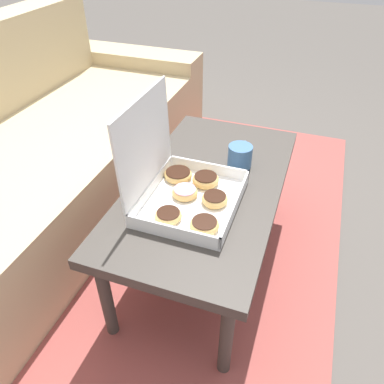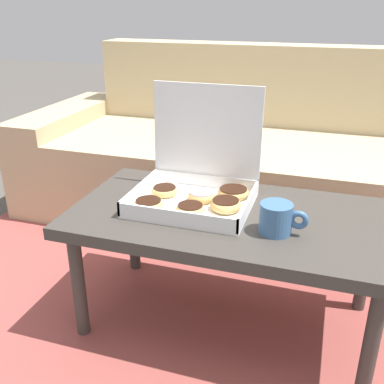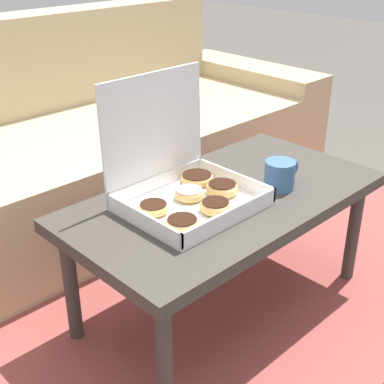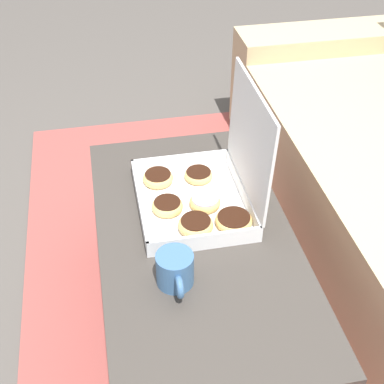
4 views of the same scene
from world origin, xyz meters
TOP-DOWN VIEW (x-y plane):
  - ground_plane at (0.00, 0.00)m, footprint 12.00×12.00m
  - area_rug at (0.00, 0.30)m, footprint 2.67×1.90m
  - coffee_table at (0.00, -0.08)m, footprint 1.02×0.55m
  - pastry_box at (-0.12, -0.04)m, footprint 0.38×0.33m
  - coffee_mug at (0.16, -0.17)m, footprint 0.14×0.10m

SIDE VIEW (x-z plane):
  - ground_plane at x=0.00m, z-range 0.00..0.00m
  - area_rug at x=0.00m, z-range 0.00..0.01m
  - coffee_table at x=0.00m, z-range 0.17..0.60m
  - coffee_mug at x=0.16m, z-range 0.43..0.52m
  - pastry_box at x=-0.12m, z-range 0.31..0.68m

